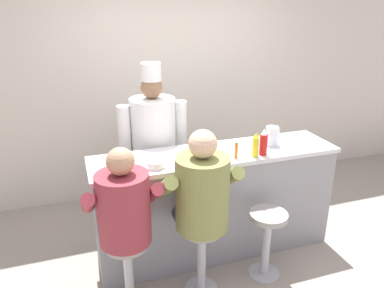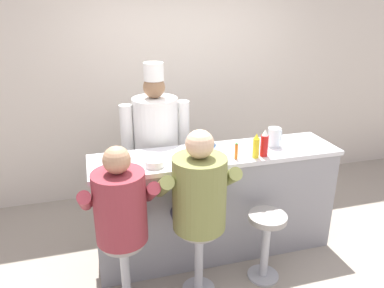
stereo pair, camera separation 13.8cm
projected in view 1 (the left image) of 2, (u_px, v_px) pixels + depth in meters
The scene contains 15 objects.
ground_plane at pixel (225, 265), 3.47m from camera, with size 20.00×20.00×0.00m, color #9E9384.
wall_back at pixel (172, 84), 4.52m from camera, with size 10.00×0.06×2.70m.
diner_counter at pixel (215, 202), 3.53m from camera, with size 2.26×0.56×1.02m.
ketchup_bottle_red at pixel (264, 143), 3.27m from camera, with size 0.07×0.07×0.24m.
mustard_bottle_yellow at pixel (256, 145), 3.23m from camera, with size 0.06×0.06×0.22m.
hot_sauce_bottle_orange at pixel (236, 151), 3.21m from camera, with size 0.03×0.03×0.14m.
water_pitcher_clear at pixel (272, 136), 3.50m from camera, with size 0.14×0.12×0.18m.
breakfast_plate at pixel (124, 172), 2.94m from camera, with size 0.24×0.24×0.05m.
cereal_bowl at pixel (155, 164), 3.04m from camera, with size 0.16×0.16×0.06m.
coffee_mug_blue at pixel (207, 146), 3.39m from camera, with size 0.13×0.09×0.08m.
napkin_dispenser_chrome at pixel (202, 150), 3.23m from camera, with size 0.12×0.07×0.14m.
diner_seated_maroon at pixel (124, 212), 2.73m from camera, with size 0.58×0.57×1.37m.
diner_seated_olive at pixel (201, 196), 2.90m from camera, with size 0.63×0.62×1.43m.
empty_stool_round at pixel (267, 234), 3.21m from camera, with size 0.32×0.32×0.63m.
cook_in_whites_near at pixel (154, 143), 3.72m from camera, with size 0.69×0.44×1.76m.
Camera 1 is at (-1.19, -2.60, 2.29)m, focal length 35.00 mm.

